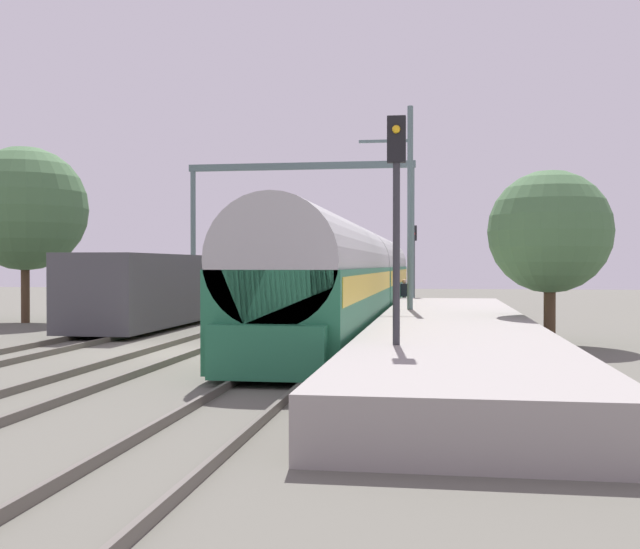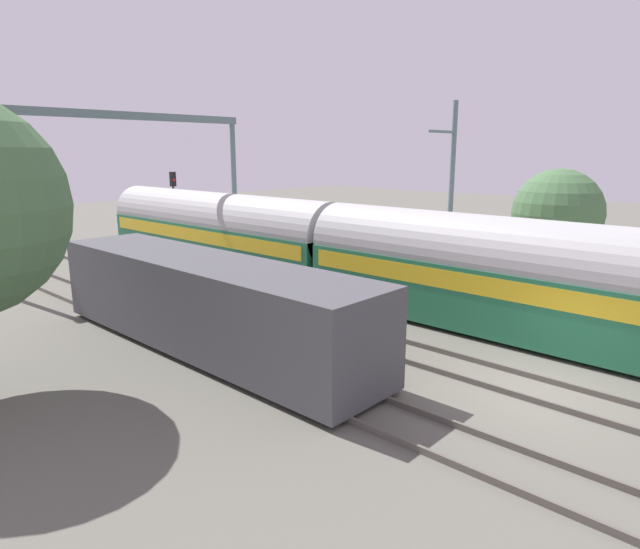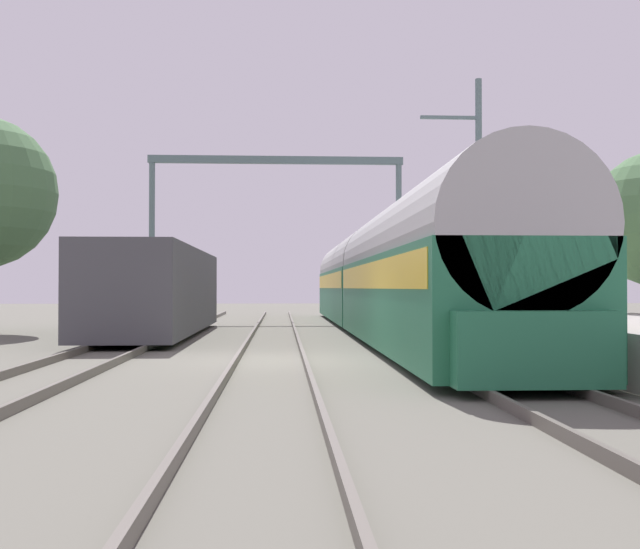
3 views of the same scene
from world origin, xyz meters
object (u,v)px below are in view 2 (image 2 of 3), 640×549
(person_crossing, at_px, (236,243))
(railway_signal_far, at_px, (174,199))
(passenger_train, at_px, (334,249))
(freight_car, at_px, (206,303))
(catenary_gantry, at_px, (135,161))

(person_crossing, relative_size, railway_signal_far, 0.36)
(person_crossing, height_order, railway_signal_far, railway_signal_far)
(railway_signal_far, bearing_deg, person_crossing, -92.48)
(passenger_train, distance_m, freight_car, 7.90)
(railway_signal_far, bearing_deg, passenger_train, -97.21)
(catenary_gantry, bearing_deg, person_crossing, -4.66)
(passenger_train, relative_size, freight_car, 2.53)
(passenger_train, distance_m, railway_signal_far, 15.33)
(person_crossing, xyz_separation_m, catenary_gantry, (-5.51, 0.45, 4.57))
(railway_signal_far, xyz_separation_m, catenary_gantry, (-5.79, -6.00, 2.52))
(passenger_train, relative_size, person_crossing, 18.99)
(passenger_train, xyz_separation_m, person_crossing, (1.64, 8.72, -0.94))
(freight_car, xyz_separation_m, person_crossing, (9.38, 10.20, -0.44))
(passenger_train, relative_size, railway_signal_far, 6.84)
(freight_car, bearing_deg, passenger_train, 10.85)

